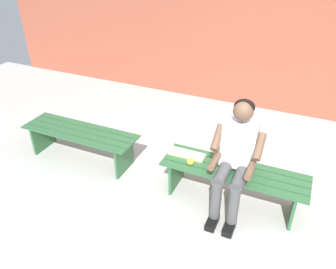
{
  "coord_description": "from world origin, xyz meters",
  "views": [
    {
      "loc": [
        -0.51,
        2.87,
        2.58
      ],
      "look_at": [
        0.7,
        0.15,
        0.78
      ],
      "focal_mm": 35.54,
      "sensor_mm": 36.0,
      "label": 1
    }
  ],
  "objects_px": {
    "bench_far": "(81,138)",
    "person_seated": "(236,156)",
    "book_open": "(187,154)",
    "bench_near": "(233,177)",
    "apple": "(190,161)"
  },
  "relations": [
    {
      "from": "bench_far",
      "to": "book_open",
      "type": "distance_m",
      "value": 1.45
    },
    {
      "from": "book_open",
      "to": "bench_near",
      "type": "bearing_deg",
      "value": 174.51
    },
    {
      "from": "bench_near",
      "to": "bench_far",
      "type": "distance_m",
      "value": 2.0
    },
    {
      "from": "bench_near",
      "to": "person_seated",
      "type": "height_order",
      "value": "person_seated"
    },
    {
      "from": "bench_near",
      "to": "apple",
      "type": "bearing_deg",
      "value": 12.17
    },
    {
      "from": "person_seated",
      "to": "book_open",
      "type": "relative_size",
      "value": 2.98
    },
    {
      "from": "person_seated",
      "to": "book_open",
      "type": "height_order",
      "value": "person_seated"
    },
    {
      "from": "bench_far",
      "to": "apple",
      "type": "bearing_deg",
      "value": 176.33
    },
    {
      "from": "bench_far",
      "to": "person_seated",
      "type": "height_order",
      "value": "person_seated"
    },
    {
      "from": "bench_near",
      "to": "book_open",
      "type": "bearing_deg",
      "value": -5.61
    },
    {
      "from": "bench_far",
      "to": "person_seated",
      "type": "xyz_separation_m",
      "value": [
        -2.02,
        0.1,
        0.35
      ]
    },
    {
      "from": "bench_far",
      "to": "person_seated",
      "type": "distance_m",
      "value": 2.05
    },
    {
      "from": "person_seated",
      "to": "apple",
      "type": "xyz_separation_m",
      "value": [
        0.47,
        0.0,
        -0.2
      ]
    },
    {
      "from": "person_seated",
      "to": "book_open",
      "type": "xyz_separation_m",
      "value": [
        0.57,
        -0.15,
        -0.24
      ]
    },
    {
      "from": "bench_far",
      "to": "apple",
      "type": "distance_m",
      "value": 1.55
    }
  ]
}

